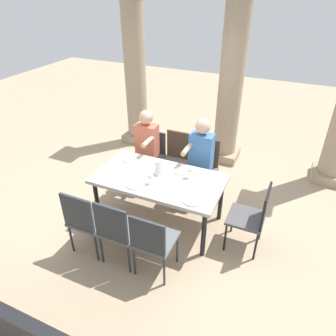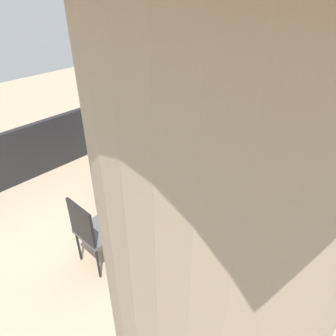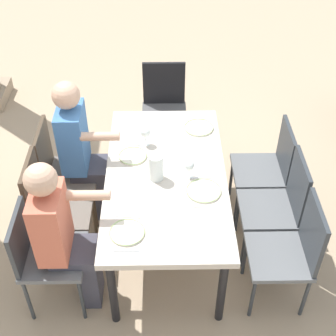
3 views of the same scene
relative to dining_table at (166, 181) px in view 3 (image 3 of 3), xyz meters
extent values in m
plane|color=tan|center=(0.00, 0.00, -0.67)|extent=(16.00, 16.00, 0.00)
cube|color=beige|center=(0.00, 0.00, 0.04)|extent=(1.71, 0.92, 0.05)
cylinder|color=black|center=(-0.78, 0.38, -0.33)|extent=(0.06, 0.06, 0.69)
cylinder|color=black|center=(0.78, 0.38, -0.33)|extent=(0.06, 0.06, 0.69)
cylinder|color=black|center=(-0.78, -0.38, -0.33)|extent=(0.06, 0.06, 0.69)
cylinder|color=black|center=(0.78, -0.38, -0.33)|extent=(0.06, 0.06, 0.69)
cube|color=#5B5E61|center=(-0.57, 0.80, -0.20)|extent=(0.44, 0.44, 0.04)
cube|color=#2D3338|center=(-0.57, 1.00, 0.00)|extent=(0.42, 0.03, 0.40)
cylinder|color=#2D3338|center=(-0.76, 0.61, -0.44)|extent=(0.03, 0.03, 0.46)
cylinder|color=#2D3338|center=(-0.38, 0.61, -0.44)|extent=(0.03, 0.03, 0.46)
cylinder|color=#2D3338|center=(-0.76, 0.99, -0.44)|extent=(0.03, 0.03, 0.46)
cylinder|color=#2D3338|center=(-0.38, 0.99, -0.44)|extent=(0.03, 0.03, 0.46)
cube|color=#5B5E61|center=(-0.57, -0.80, -0.23)|extent=(0.44, 0.44, 0.04)
cube|color=#2D3338|center=(-0.57, -1.00, 0.01)|extent=(0.42, 0.03, 0.48)
cylinder|color=#2D3338|center=(-0.38, -0.61, -0.46)|extent=(0.03, 0.03, 0.43)
cylinder|color=#2D3338|center=(-0.76, -0.61, -0.46)|extent=(0.03, 0.03, 0.43)
cylinder|color=#2D3338|center=(-0.38, -0.99, -0.46)|extent=(0.03, 0.03, 0.43)
cylinder|color=#2D3338|center=(-0.76, -0.99, -0.46)|extent=(0.03, 0.03, 0.43)
cube|color=#6A6158|center=(-0.11, 0.80, -0.20)|extent=(0.44, 0.44, 0.04)
cube|color=#473828|center=(-0.11, 1.00, 0.04)|extent=(0.42, 0.03, 0.48)
cylinder|color=#473828|center=(-0.30, 0.61, -0.44)|extent=(0.03, 0.03, 0.46)
cylinder|color=#473828|center=(0.08, 0.61, -0.44)|extent=(0.03, 0.03, 0.46)
cylinder|color=#473828|center=(-0.30, 0.99, -0.44)|extent=(0.03, 0.03, 0.46)
cylinder|color=#473828|center=(0.08, 0.99, -0.44)|extent=(0.03, 0.03, 0.46)
cube|color=#5B5E61|center=(-0.11, -0.80, -0.22)|extent=(0.44, 0.44, 0.04)
cube|color=#2D3338|center=(-0.11, -1.00, 0.02)|extent=(0.42, 0.03, 0.48)
cylinder|color=#2D3338|center=(0.08, -0.61, -0.45)|extent=(0.03, 0.03, 0.44)
cylinder|color=#2D3338|center=(-0.30, -0.61, -0.45)|extent=(0.03, 0.03, 0.44)
cylinder|color=#2D3338|center=(0.08, -0.99, -0.45)|extent=(0.03, 0.03, 0.44)
cylinder|color=#2D3338|center=(-0.30, -0.99, -0.45)|extent=(0.03, 0.03, 0.44)
cube|color=#6A6158|center=(0.34, 0.80, -0.22)|extent=(0.44, 0.44, 0.04)
cube|color=#473828|center=(0.34, 1.00, 0.02)|extent=(0.42, 0.03, 0.47)
cylinder|color=#473828|center=(0.15, 0.61, -0.46)|extent=(0.03, 0.03, 0.43)
cylinder|color=#473828|center=(0.53, 0.61, -0.46)|extent=(0.03, 0.03, 0.43)
cylinder|color=#473828|center=(0.15, 0.99, -0.46)|extent=(0.03, 0.03, 0.43)
cylinder|color=#473828|center=(0.53, 0.99, -0.46)|extent=(0.03, 0.03, 0.43)
cube|color=#5B5E61|center=(0.34, -0.80, -0.21)|extent=(0.44, 0.44, 0.04)
cube|color=#2D3338|center=(0.34, -1.00, 0.01)|extent=(0.42, 0.03, 0.44)
cylinder|color=#2D3338|center=(0.53, -0.61, -0.45)|extent=(0.03, 0.03, 0.45)
cylinder|color=#2D3338|center=(0.15, -0.61, -0.45)|extent=(0.03, 0.03, 0.45)
cylinder|color=#2D3338|center=(0.53, -0.99, -0.45)|extent=(0.03, 0.03, 0.45)
cylinder|color=#2D3338|center=(0.15, -0.99, -0.45)|extent=(0.03, 0.03, 0.45)
cube|color=#4F4F50|center=(1.20, 0.00, -0.22)|extent=(0.44, 0.44, 0.04)
cube|color=black|center=(1.40, 0.00, 0.02)|extent=(0.03, 0.42, 0.47)
cylinder|color=black|center=(1.01, 0.19, -0.45)|extent=(0.03, 0.03, 0.44)
cylinder|color=black|center=(1.01, -0.19, -0.45)|extent=(0.03, 0.03, 0.44)
cylinder|color=black|center=(1.39, 0.19, -0.45)|extent=(0.03, 0.03, 0.44)
cylinder|color=black|center=(1.39, -0.19, -0.45)|extent=(0.03, 0.03, 0.44)
cube|color=#3F3F4C|center=(0.34, 0.54, -0.44)|extent=(0.24, 0.14, 0.46)
cube|color=#3F3F4C|center=(0.34, 0.63, -0.16)|extent=(0.28, 0.32, 0.10)
cube|color=#3F72B2|center=(0.34, 0.74, 0.16)|extent=(0.34, 0.20, 0.55)
sphere|color=tan|center=(0.34, 0.74, 0.57)|extent=(0.21, 0.21, 0.21)
cylinder|color=tan|center=(0.20, 0.50, 0.29)|extent=(0.07, 0.30, 0.07)
cube|color=#3F3F4C|center=(-0.57, 0.56, -0.44)|extent=(0.24, 0.14, 0.46)
cube|color=#3F3F4C|center=(-0.57, 0.65, -0.16)|extent=(0.28, 0.32, 0.10)
cube|color=#CC664C|center=(-0.57, 0.76, 0.15)|extent=(0.34, 0.20, 0.53)
sphere|color=tan|center=(-0.57, 0.76, 0.54)|extent=(0.21, 0.21, 0.21)
cylinder|color=tan|center=(-0.43, 0.52, 0.27)|extent=(0.07, 0.30, 0.07)
cylinder|color=silver|center=(-0.59, 0.27, 0.07)|extent=(0.24, 0.24, 0.01)
torus|color=#A0BE77|center=(-0.59, 0.27, 0.08)|extent=(0.24, 0.24, 0.01)
cube|color=silver|center=(-0.74, 0.27, 0.07)|extent=(0.02, 0.17, 0.01)
cube|color=silver|center=(-0.44, 0.27, 0.07)|extent=(0.03, 0.17, 0.01)
cylinder|color=silver|center=(-0.20, -0.27, 0.07)|extent=(0.26, 0.26, 0.01)
torus|color=#A0BE77|center=(-0.20, -0.27, 0.08)|extent=(0.26, 0.26, 0.01)
cylinder|color=white|center=(-0.03, -0.17, 0.07)|extent=(0.06, 0.06, 0.00)
cylinder|color=white|center=(-0.03, -0.17, 0.11)|extent=(0.01, 0.01, 0.07)
sphere|color=white|center=(-0.03, -0.17, 0.18)|extent=(0.08, 0.08, 0.08)
cube|color=silver|center=(-0.35, -0.27, 0.07)|extent=(0.02, 0.17, 0.01)
cube|color=silver|center=(-0.05, -0.27, 0.07)|extent=(0.02, 0.17, 0.01)
cylinder|color=silver|center=(0.21, 0.26, 0.07)|extent=(0.22, 0.22, 0.01)
torus|color=#A0BE77|center=(0.21, 0.26, 0.08)|extent=(0.23, 0.23, 0.01)
cylinder|color=white|center=(0.37, 0.16, 0.07)|extent=(0.06, 0.06, 0.00)
cylinder|color=white|center=(0.37, 0.16, 0.11)|extent=(0.01, 0.01, 0.08)
sphere|color=white|center=(0.37, 0.16, 0.19)|extent=(0.08, 0.08, 0.08)
cube|color=silver|center=(0.06, 0.26, 0.07)|extent=(0.03, 0.17, 0.01)
cube|color=silver|center=(0.36, 0.26, 0.07)|extent=(0.02, 0.17, 0.01)
cylinder|color=silver|center=(0.58, -0.29, 0.07)|extent=(0.25, 0.25, 0.01)
torus|color=#A0BE77|center=(0.58, -0.29, 0.08)|extent=(0.25, 0.25, 0.01)
cube|color=silver|center=(0.43, -0.29, 0.07)|extent=(0.02, 0.17, 0.01)
cube|color=silver|center=(0.73, -0.29, 0.07)|extent=(0.02, 0.17, 0.01)
cylinder|color=white|center=(-0.04, 0.07, 0.17)|extent=(0.11, 0.11, 0.21)
cylinder|color=#EFEAC6|center=(-0.04, 0.07, 0.14)|extent=(0.10, 0.10, 0.14)
camera|label=1|loc=(1.52, -3.11, 2.36)|focal=33.34mm
camera|label=2|loc=(2.59, 2.37, 2.28)|focal=33.60mm
camera|label=3|loc=(-2.70, 0.03, 2.47)|focal=50.61mm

